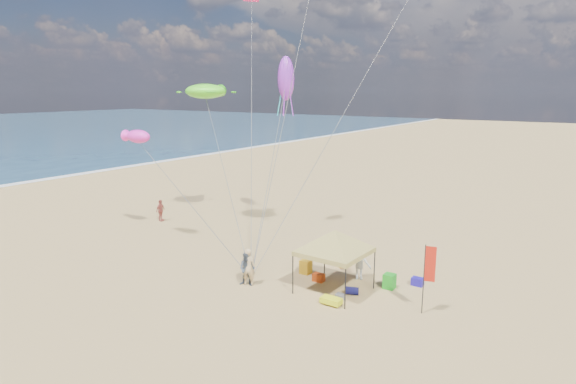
# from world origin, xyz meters

# --- Properties ---
(ground) EXTENTS (280.00, 280.00, 0.00)m
(ground) POSITION_xyz_m (0.00, 0.00, 0.00)
(ground) COLOR tan
(ground) RESTS_ON ground
(canopy_tent) EXTENTS (5.49, 5.49, 3.38)m
(canopy_tent) POSITION_xyz_m (3.56, 1.52, 2.82)
(canopy_tent) COLOR black
(canopy_tent) RESTS_ON ground
(feather_flag) EXTENTS (0.45, 0.14, 2.99)m
(feather_flag) POSITION_xyz_m (7.86, 1.61, 2.00)
(feather_flag) COLOR black
(feather_flag) RESTS_ON ground
(cooler_red) EXTENTS (0.54, 0.38, 0.38)m
(cooler_red) POSITION_xyz_m (2.38, 2.14, 0.19)
(cooler_red) COLOR #BC3C0F
(cooler_red) RESTS_ON ground
(cooler_blue) EXTENTS (0.54, 0.38, 0.38)m
(cooler_blue) POSITION_xyz_m (6.53, 4.33, 0.19)
(cooler_blue) COLOR #1D139B
(cooler_blue) RESTS_ON ground
(bag_navy) EXTENTS (0.69, 0.54, 0.36)m
(bag_navy) POSITION_xyz_m (4.43, 1.63, 0.18)
(bag_navy) COLOR #0E0E40
(bag_navy) RESTS_ON ground
(bag_orange) EXTENTS (0.54, 0.69, 0.36)m
(bag_orange) POSITION_xyz_m (2.50, 4.55, 0.18)
(bag_orange) COLOR orange
(bag_orange) RESTS_ON ground
(chair_green) EXTENTS (0.50, 0.50, 0.70)m
(chair_green) POSITION_xyz_m (5.56, 3.25, 0.35)
(chair_green) COLOR #1B951B
(chair_green) RESTS_ON ground
(chair_yellow) EXTENTS (0.50, 0.50, 0.70)m
(chair_yellow) POSITION_xyz_m (1.30, 2.68, 0.35)
(chair_yellow) COLOR gold
(chair_yellow) RESTS_ON ground
(crate_grey) EXTENTS (0.34, 0.30, 0.28)m
(crate_grey) POSITION_xyz_m (4.25, 0.82, 0.14)
(crate_grey) COLOR slate
(crate_grey) RESTS_ON ground
(beach_cart) EXTENTS (0.90, 0.50, 0.24)m
(beach_cart) POSITION_xyz_m (4.18, 0.16, 0.20)
(beach_cart) COLOR yellow
(beach_cart) RESTS_ON ground
(person_near_a) EXTENTS (0.78, 0.66, 1.81)m
(person_near_a) POSITION_xyz_m (-0.16, -0.12, 0.91)
(person_near_a) COLOR tan
(person_near_a) RESTS_ON ground
(person_near_b) EXTENTS (0.96, 0.86, 1.64)m
(person_near_b) POSITION_xyz_m (-0.16, -0.20, 0.82)
(person_near_b) COLOR #3D4753
(person_near_b) RESTS_ON ground
(person_near_c) EXTENTS (1.27, 0.94, 1.75)m
(person_near_c) POSITION_xyz_m (3.88, 3.50, 0.88)
(person_near_c) COLOR beige
(person_near_c) RESTS_ON ground
(person_far_a) EXTENTS (0.56, 0.96, 1.54)m
(person_far_a) POSITION_xyz_m (-12.54, 5.44, 0.77)
(person_far_a) COLOR #A3473E
(person_far_a) RESTS_ON ground
(turtle_kite) EXTENTS (3.45, 3.07, 0.97)m
(turtle_kite) POSITION_xyz_m (-9.35, 7.01, 9.01)
(turtle_kite) COLOR #58FF24
(turtle_kite) RESTS_ON ground
(fish_kite) EXTENTS (1.84, 0.94, 0.81)m
(fish_kite) POSITION_xyz_m (-10.03, 1.89, 6.39)
(fish_kite) COLOR #FF2ECB
(fish_kite) RESTS_ON ground
(squid_kite) EXTENTS (1.27, 1.27, 2.75)m
(squid_kite) POSITION_xyz_m (-4.16, 8.91, 9.81)
(squid_kite) COLOR purple
(squid_kite) RESTS_ON ground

